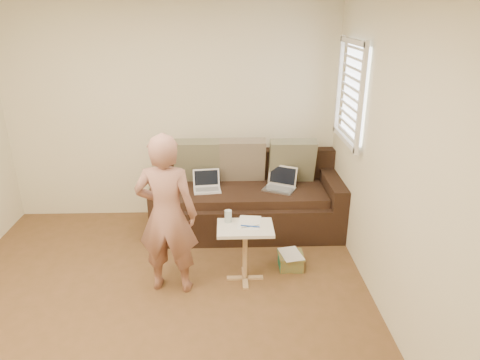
{
  "coord_description": "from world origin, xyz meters",
  "views": [
    {
      "loc": [
        0.65,
        -2.95,
        2.51
      ],
      "look_at": [
        0.8,
        1.4,
        0.78
      ],
      "focal_mm": 32.49,
      "sensor_mm": 36.0,
      "label": 1
    }
  ],
  "objects_px": {
    "laptop_white": "(207,191)",
    "person": "(167,215)",
    "laptop_silver": "(279,190)",
    "drinking_glass": "(228,216)",
    "sofa": "(247,196)",
    "striped_box": "(291,261)",
    "side_table": "(245,253)"
  },
  "relations": [
    {
      "from": "laptop_silver",
      "to": "striped_box",
      "type": "height_order",
      "value": "laptop_silver"
    },
    {
      "from": "sofa",
      "to": "laptop_white",
      "type": "height_order",
      "value": "sofa"
    },
    {
      "from": "side_table",
      "to": "striped_box",
      "type": "distance_m",
      "value": 0.56
    },
    {
      "from": "sofa",
      "to": "drinking_glass",
      "type": "bearing_deg",
      "value": -103.53
    },
    {
      "from": "laptop_white",
      "to": "person",
      "type": "height_order",
      "value": "person"
    },
    {
      "from": "laptop_white",
      "to": "person",
      "type": "bearing_deg",
      "value": -112.04
    },
    {
      "from": "drinking_glass",
      "to": "striped_box",
      "type": "relative_size",
      "value": 0.47
    },
    {
      "from": "drinking_glass",
      "to": "striped_box",
      "type": "height_order",
      "value": "drinking_glass"
    },
    {
      "from": "laptop_silver",
      "to": "drinking_glass",
      "type": "relative_size",
      "value": 2.94
    },
    {
      "from": "person",
      "to": "drinking_glass",
      "type": "distance_m",
      "value": 0.61
    },
    {
      "from": "laptop_white",
      "to": "drinking_glass",
      "type": "xyz_separation_m",
      "value": [
        0.24,
        -0.93,
        0.12
      ]
    },
    {
      "from": "laptop_white",
      "to": "sofa",
      "type": "bearing_deg",
      "value": -0.69
    },
    {
      "from": "sofa",
      "to": "striped_box",
      "type": "distance_m",
      "value": 1.04
    },
    {
      "from": "laptop_silver",
      "to": "sofa",
      "type": "bearing_deg",
      "value": -160.6
    },
    {
      "from": "laptop_silver",
      "to": "person",
      "type": "distance_m",
      "value": 1.65
    },
    {
      "from": "laptop_silver",
      "to": "striped_box",
      "type": "relative_size",
      "value": 1.37
    },
    {
      "from": "sofa",
      "to": "striped_box",
      "type": "relative_size",
      "value": 8.57
    },
    {
      "from": "sofa",
      "to": "drinking_glass",
      "type": "xyz_separation_m",
      "value": [
        -0.23,
        -0.98,
        0.22
      ]
    },
    {
      "from": "striped_box",
      "to": "laptop_silver",
      "type": "bearing_deg",
      "value": 92.3
    },
    {
      "from": "laptop_white",
      "to": "striped_box",
      "type": "bearing_deg",
      "value": -50.3
    },
    {
      "from": "striped_box",
      "to": "laptop_white",
      "type": "bearing_deg",
      "value": 136.24
    },
    {
      "from": "laptop_silver",
      "to": "laptop_white",
      "type": "height_order",
      "value": "laptop_silver"
    },
    {
      "from": "person",
      "to": "drinking_glass",
      "type": "bearing_deg",
      "value": -152.79
    },
    {
      "from": "person",
      "to": "side_table",
      "type": "distance_m",
      "value": 0.87
    },
    {
      "from": "laptop_white",
      "to": "person",
      "type": "xyz_separation_m",
      "value": [
        -0.32,
        -1.14,
        0.25
      ]
    },
    {
      "from": "laptop_white",
      "to": "striped_box",
      "type": "distance_m",
      "value": 1.29
    },
    {
      "from": "side_table",
      "to": "drinking_glass",
      "type": "xyz_separation_m",
      "value": [
        -0.16,
        0.1,
        0.35
      ]
    },
    {
      "from": "side_table",
      "to": "person",
      "type": "bearing_deg",
      "value": -171.31
    },
    {
      "from": "laptop_white",
      "to": "drinking_glass",
      "type": "relative_size",
      "value": 2.61
    },
    {
      "from": "person",
      "to": "laptop_white",
      "type": "bearing_deg",
      "value": -99.27
    },
    {
      "from": "sofa",
      "to": "side_table",
      "type": "xyz_separation_m",
      "value": [
        -0.08,
        -1.08,
        -0.13
      ]
    },
    {
      "from": "sofa",
      "to": "striped_box",
      "type": "height_order",
      "value": "sofa"
    }
  ]
}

